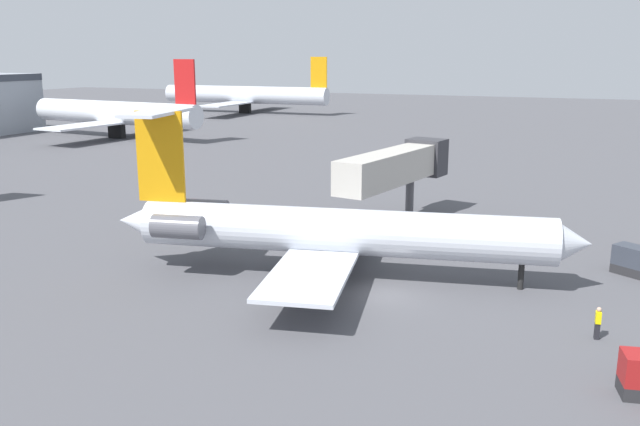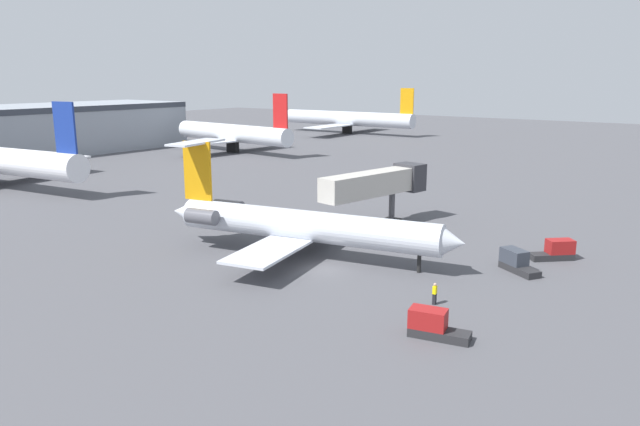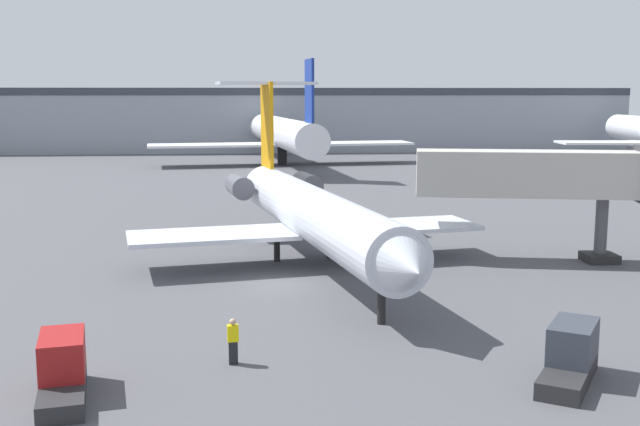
# 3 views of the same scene
# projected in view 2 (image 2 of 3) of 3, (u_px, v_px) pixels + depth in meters

# --- Properties ---
(ground_plane) EXTENTS (400.00, 400.00, 0.10)m
(ground_plane) POSITION_uv_depth(u_px,v_px,m) (324.00, 269.00, 53.48)
(ground_plane) COLOR #4C4C51
(regional_jet) EXTENTS (20.55, 30.13, 10.46)m
(regional_jet) POSITION_uv_depth(u_px,v_px,m) (297.00, 224.00, 56.46)
(regional_jet) COLOR silver
(regional_jet) RESTS_ON ground_plane
(jet_bridge) EXTENTS (15.24, 5.74, 6.70)m
(jet_bridge) POSITION_uv_depth(u_px,v_px,m) (380.00, 183.00, 67.49)
(jet_bridge) COLOR #B7B2A8
(jet_bridge) RESTS_ON ground_plane
(ground_crew_marshaller) EXTENTS (0.42, 0.30, 1.69)m
(ground_crew_marshaller) POSITION_uv_depth(u_px,v_px,m) (435.00, 294.00, 44.86)
(ground_crew_marshaller) COLOR black
(ground_crew_marshaller) RESTS_ON ground_plane
(baggage_tug_lead) EXTENTS (3.74, 3.89, 1.90)m
(baggage_tug_lead) POSITION_uv_depth(u_px,v_px,m) (556.00, 251.00, 55.92)
(baggage_tug_lead) COLOR #262628
(baggage_tug_lead) RESTS_ON ground_plane
(baggage_tug_trailing) EXTENTS (3.32, 4.13, 1.90)m
(baggage_tug_trailing) POSITION_uv_depth(u_px,v_px,m) (516.00, 262.00, 52.57)
(baggage_tug_trailing) COLOR #262628
(baggage_tug_trailing) RESTS_ON ground_plane
(baggage_tug_spare) EXTENTS (2.17, 4.20, 1.90)m
(baggage_tug_spare) POSITION_uv_depth(u_px,v_px,m) (433.00, 325.00, 39.23)
(baggage_tug_spare) COLOR #262628
(baggage_tug_spare) RESTS_ON ground_plane
(parked_airliner_east_mid) EXTENTS (29.46, 34.77, 13.31)m
(parked_airliner_east_mid) POSITION_uv_depth(u_px,v_px,m) (233.00, 134.00, 133.49)
(parked_airliner_east_mid) COLOR silver
(parked_airliner_east_mid) RESTS_ON ground_plane
(parked_airliner_east_end) EXTENTS (36.21, 43.05, 13.54)m
(parked_airliner_east_end) POSITION_uv_depth(u_px,v_px,m) (348.00, 119.00, 177.48)
(parked_airliner_east_end) COLOR silver
(parked_airliner_east_end) RESTS_ON ground_plane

